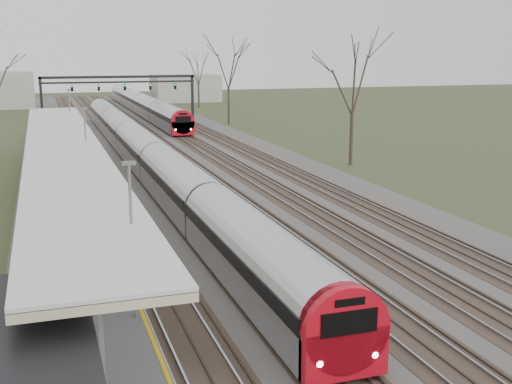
% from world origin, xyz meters
% --- Properties ---
extents(track_bed, '(24.00, 160.00, 0.22)m').
position_xyz_m(track_bed, '(0.26, 55.00, 0.06)').
color(track_bed, '#474442').
rests_on(track_bed, ground).
extents(platform, '(3.50, 69.00, 1.00)m').
position_xyz_m(platform, '(-9.05, 37.50, 0.50)').
color(platform, '#9E9B93').
rests_on(platform, ground).
extents(canopy, '(4.10, 50.00, 3.11)m').
position_xyz_m(canopy, '(-9.05, 32.99, 3.93)').
color(canopy, slate).
rests_on(canopy, platform).
extents(signal_gantry, '(21.00, 0.59, 6.08)m').
position_xyz_m(signal_gantry, '(0.29, 84.99, 4.91)').
color(signal_gantry, black).
rests_on(signal_gantry, ground).
extents(tree_east_far, '(5.00, 5.00, 10.30)m').
position_xyz_m(tree_east_far, '(14.00, 42.00, 7.29)').
color(tree_east_far, '#2D231C').
rests_on(tree_east_far, ground).
extents(train_near, '(2.62, 75.21, 3.05)m').
position_xyz_m(train_near, '(-2.50, 46.76, 1.48)').
color(train_near, '#B8BBC4').
rests_on(train_near, ground).
extents(train_far, '(2.62, 60.21, 3.05)m').
position_xyz_m(train_far, '(4.50, 93.40, 1.48)').
color(train_far, '#B8BBC4').
rests_on(train_far, ground).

